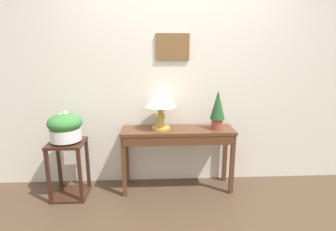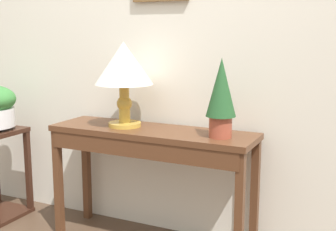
# 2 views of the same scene
# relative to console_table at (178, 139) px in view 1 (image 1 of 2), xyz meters

# --- Properties ---
(back_wall_with_art) EXTENTS (9.00, 0.13, 2.80)m
(back_wall_with_art) POSITION_rel_console_table_xyz_m (0.01, 0.30, 0.78)
(back_wall_with_art) COLOR silver
(back_wall_with_art) RESTS_ON ground
(console_table) EXTENTS (1.26, 0.37, 0.73)m
(console_table) POSITION_rel_console_table_xyz_m (0.00, 0.00, 0.00)
(console_table) COLOR #56331E
(console_table) RESTS_ON ground
(table_lamp) EXTENTS (0.35, 0.35, 0.51)m
(table_lamp) POSITION_rel_console_table_xyz_m (-0.19, 0.02, 0.47)
(table_lamp) COLOR gold
(table_lamp) RESTS_ON console_table
(potted_plant_on_console) EXTENTS (0.16, 0.16, 0.44)m
(potted_plant_on_console) POSITION_rel_console_table_xyz_m (0.44, -0.00, 0.35)
(potted_plant_on_console) COLOR #9E4733
(potted_plant_on_console) RESTS_ON console_table
(pedestal_stand_left) EXTENTS (0.37, 0.37, 0.63)m
(pedestal_stand_left) POSITION_rel_console_table_xyz_m (-1.20, -0.08, -0.31)
(pedestal_stand_left) COLOR #381E14
(pedestal_stand_left) RESTS_ON ground
(planter_bowl_wide) EXTENTS (0.35, 0.35, 0.33)m
(planter_bowl_wide) POSITION_rel_console_table_xyz_m (-1.20, -0.08, 0.18)
(planter_bowl_wide) COLOR silver
(planter_bowl_wide) RESTS_ON pedestal_stand_left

